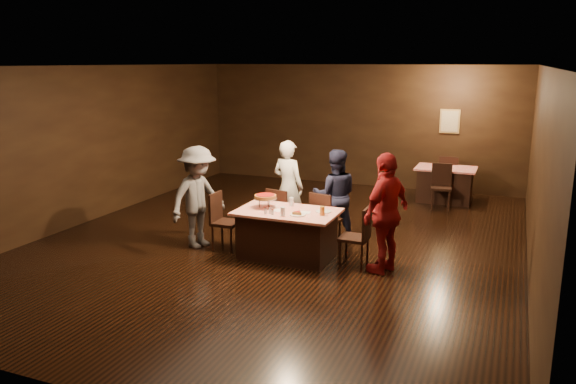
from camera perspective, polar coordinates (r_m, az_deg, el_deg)
The scene contains 22 objects.
room at distance 9.47m, azimuth -0.66°, elevation 7.47°, with size 10.00×10.04×3.02m.
main_table at distance 8.97m, azimuth -0.08°, elevation -4.29°, with size 1.60×1.00×0.77m, color red.
back_table at distance 13.04m, azimuth 15.66°, elevation 0.75°, with size 1.30×0.90×0.77m, color red.
chair_far_left at distance 9.76m, azimuth -0.58°, elevation -2.30°, with size 0.42×0.42×0.95m, color black.
chair_far_right at distance 9.49m, azimuth 3.88°, elevation -2.78°, with size 0.42×0.42×0.95m, color black.
chair_end_left at distance 9.40m, azimuth -6.30°, elevation -2.98°, with size 0.42×0.42×0.95m, color black.
chair_end_right at distance 8.61m, azimuth 6.74°, elevation -4.52°, with size 0.42×0.42×0.95m, color black.
chair_back_near at distance 12.34m, azimuth 15.30°, elevation 0.51°, with size 0.42×0.42×0.95m, color black.
chair_back_far at distance 13.60m, azimuth 15.99°, elevation 1.62°, with size 0.42×0.42×0.95m, color black.
diner_white_jacket at distance 10.18m, azimuth 0.02°, elevation 0.53°, with size 0.62×0.41×1.70m, color white.
diner_navy_hoodie at distance 9.74m, azimuth 4.79°, elevation -0.35°, with size 0.78×0.61×1.61m, color #181B33.
diner_grey_knit at distance 9.50m, azimuth -9.14°, elevation -0.52°, with size 1.11×0.64×1.71m, color slate.
diner_red_shirt at distance 8.36m, azimuth 9.95°, elevation -2.13°, with size 1.06×0.44×1.80m, color maroon.
pizza_stand at distance 9.02m, azimuth -2.31°, elevation -0.48°, with size 0.38×0.38×0.22m.
plate_with_slice at distance 8.61m, azimuth 1.01°, elevation -2.21°, with size 0.25×0.25×0.06m.
plate_empty at distance 8.82m, azimuth 3.61°, elevation -1.98°, with size 0.25×0.25×0.01m, color white.
glass_front_left at distance 8.56m, azimuth -0.53°, elevation -1.98°, with size 0.08×0.08×0.14m, color silver.
glass_amber at distance 8.60m, azimuth 3.50°, elevation -1.93°, with size 0.08×0.08×0.14m, color #BF7F26.
glass_back at distance 9.14m, azimuth 0.34°, elevation -1.01°, with size 0.08×0.08×0.14m, color silver.
condiments at distance 8.67m, azimuth -1.89°, elevation -1.94°, with size 0.17×0.10×0.09m.
napkin_center at distance 8.76m, azimuth 1.74°, elevation -2.09°, with size 0.16×0.16×0.01m, color white.
napkin_left at distance 8.88m, azimuth -1.10°, elevation -1.88°, with size 0.16×0.16×0.01m, color white.
Camera 1 is at (3.66, -8.68, 3.07)m, focal length 35.00 mm.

